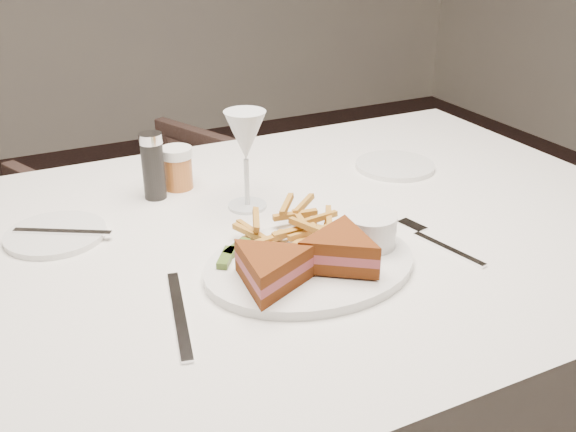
# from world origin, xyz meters

# --- Properties ---
(table) EXTENTS (1.37, 0.92, 0.75)m
(table) POSITION_xyz_m (-0.04, -0.25, 0.38)
(table) COLOR white
(table) RESTS_ON ground
(chair_far) EXTENTS (0.79, 0.77, 0.63)m
(chair_far) POSITION_xyz_m (-0.02, 0.71, 0.32)
(chair_far) COLOR #47322B
(chair_far) RESTS_ON ground
(table_setting) EXTENTS (0.83, 0.62, 0.18)m
(table_setting) POSITION_xyz_m (-0.05, -0.29, 0.79)
(table_setting) COLOR white
(table_setting) RESTS_ON table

